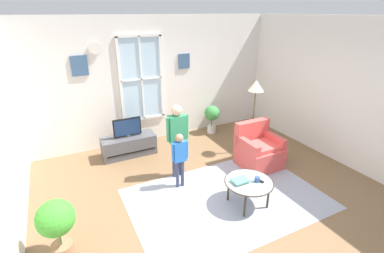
{
  "coord_description": "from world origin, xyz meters",
  "views": [
    {
      "loc": [
        -2.15,
        -3.34,
        2.91
      ],
      "look_at": [
        -0.23,
        0.49,
        1.13
      ],
      "focal_mm": 26.25,
      "sensor_mm": 36.0,
      "label": 1
    }
  ],
  "objects": [
    {
      "name": "coffee_table",
      "position": [
        0.33,
        -0.4,
        0.4
      ],
      "size": [
        0.78,
        0.78,
        0.43
      ],
      "color": "#99B2B7",
      "rests_on": "ground_plane"
    },
    {
      "name": "armchair",
      "position": [
        1.28,
        0.53,
        0.33
      ],
      "size": [
        0.76,
        0.74,
        0.87
      ],
      "color": "#D14C47",
      "rests_on": "ground_plane"
    },
    {
      "name": "ground_plane",
      "position": [
        0.0,
        0.0,
        -0.01
      ],
      "size": [
        6.32,
        6.04,
        0.02
      ],
      "primitive_type": "cube",
      "color": "brown"
    },
    {
      "name": "person_green_shirt",
      "position": [
        -0.33,
        0.88,
        0.88
      ],
      "size": [
        0.42,
        0.19,
        1.41
      ],
      "color": "#333851",
      "rests_on": "ground_plane"
    },
    {
      "name": "floor_lamp",
      "position": [
        1.51,
        1.05,
        1.35
      ],
      "size": [
        0.32,
        0.32,
        1.61
      ],
      "color": "black",
      "rests_on": "ground_plane"
    },
    {
      "name": "remote_near_books",
      "position": [
        0.49,
        -0.47,
        0.43
      ],
      "size": [
        0.07,
        0.15,
        0.02
      ],
      "primitive_type": "cube",
      "rotation": [
        0.0,
        0.0,
        0.24
      ],
      "color": "black",
      "rests_on": "coffee_table"
    },
    {
      "name": "tv_stand",
      "position": [
        -0.93,
        2.12,
        0.21
      ],
      "size": [
        1.13,
        0.45,
        0.43
      ],
      "color": "#4C4C51",
      "rests_on": "ground_plane"
    },
    {
      "name": "potted_plant_by_window",
      "position": [
        1.28,
        2.37,
        0.47
      ],
      "size": [
        0.38,
        0.38,
        0.72
      ],
      "color": "silver",
      "rests_on": "ground_plane"
    },
    {
      "name": "area_rug",
      "position": [
        0.11,
        -0.15,
        0.0
      ],
      "size": [
        3.15,
        2.13,
        0.01
      ],
      "primitive_type": "cube",
      "color": "#999EAD",
      "rests_on": "ground_plane"
    },
    {
      "name": "back_wall",
      "position": [
        -0.01,
        2.78,
        1.42
      ],
      "size": [
        5.72,
        0.17,
        2.84
      ],
      "color": "silver",
      "rests_on": "ground_plane"
    },
    {
      "name": "person_blue_shirt",
      "position": [
        -0.44,
        0.54,
        0.64
      ],
      "size": [
        0.31,
        0.14,
        1.02
      ],
      "color": "#333851",
      "rests_on": "ground_plane"
    },
    {
      "name": "cup",
      "position": [
        0.44,
        -0.46,
        0.47
      ],
      "size": [
        0.09,
        0.09,
        0.09
      ],
      "primitive_type": "cylinder",
      "color": "#334C8C",
      "rests_on": "coffee_table"
    },
    {
      "name": "side_wall_right",
      "position": [
        2.92,
        0.0,
        1.42
      ],
      "size": [
        0.12,
        5.44,
        2.84
      ],
      "color": "silver",
      "rests_on": "ground_plane"
    },
    {
      "name": "potted_plant_corner",
      "position": [
        -2.41,
        -0.19,
        0.53
      ],
      "size": [
        0.46,
        0.46,
        0.83
      ],
      "color": "#9E6B4C",
      "rests_on": "ground_plane"
    },
    {
      "name": "television",
      "position": [
        -0.93,
        2.12,
        0.65
      ],
      "size": [
        0.58,
        0.08,
        0.41
      ],
      "color": "#4C4C4C",
      "rests_on": "tv_stand"
    },
    {
      "name": "book_stack",
      "position": [
        0.19,
        -0.35,
        0.45
      ],
      "size": [
        0.26,
        0.2,
        0.05
      ],
      "color": "tan",
      "rests_on": "coffee_table"
    }
  ]
}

